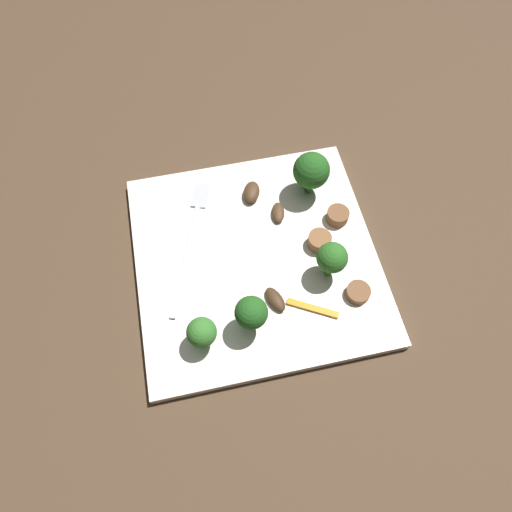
{
  "coord_description": "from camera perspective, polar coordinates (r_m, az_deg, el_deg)",
  "views": [
    {
      "loc": [
        -0.24,
        0.05,
        0.48
      ],
      "look_at": [
        0.0,
        0.0,
        0.01
      ],
      "focal_mm": 32.05,
      "sensor_mm": 36.0,
      "label": 1
    }
  ],
  "objects": [
    {
      "name": "fork",
      "position": [
        0.55,
        -8.07,
        2.52
      ],
      "size": [
        0.17,
        0.07,
        0.0
      ],
      "rotation": [
        0.0,
        0.0,
        -0.34
      ],
      "color": "silver",
      "rests_on": "plate"
    },
    {
      "name": "plate",
      "position": [
        0.54,
        0.0,
        -0.32
      ],
      "size": [
        0.28,
        0.28,
        0.01
      ],
      "primitive_type": "cube",
      "color": "white",
      "rests_on": "ground_plane"
    },
    {
      "name": "sausage_slice_2",
      "position": [
        0.54,
        7.8,
        2.28
      ],
      "size": [
        0.03,
        0.03,
        0.02
      ],
      "primitive_type": "cylinder",
      "rotation": [
        0.0,
        0.0,
        1.38
      ],
      "color": "brown",
      "rests_on": "plate"
    },
    {
      "name": "broccoli_floret_3",
      "position": [
        0.46,
        -0.59,
        -7.14
      ],
      "size": [
        0.03,
        0.03,
        0.06
      ],
      "color": "#296420",
      "rests_on": "plate"
    },
    {
      "name": "mushroom_0",
      "position": [
        0.57,
        -0.57,
        7.97
      ],
      "size": [
        0.04,
        0.03,
        0.01
      ],
      "primitive_type": "ellipsoid",
      "rotation": [
        0.0,
        0.0,
        5.94
      ],
      "color": "#4C331E",
      "rests_on": "plate"
    },
    {
      "name": "pepper_strip_0",
      "position": [
        0.51,
        7.08,
        -6.49
      ],
      "size": [
        0.03,
        0.05,
        0.0
      ],
      "primitive_type": "cube",
      "rotation": [
        0.0,
        0.0,
        4.2
      ],
      "color": "orange",
      "rests_on": "plate"
    },
    {
      "name": "broccoli_floret_1",
      "position": [
        0.55,
        6.92,
        10.51
      ],
      "size": [
        0.04,
        0.04,
        0.06
      ],
      "color": "#296420",
      "rests_on": "plate"
    },
    {
      "name": "broccoli_floret_2",
      "position": [
        0.47,
        -6.79,
        -9.47
      ],
      "size": [
        0.03,
        0.03,
        0.05
      ],
      "color": "#408630",
      "rests_on": "plate"
    },
    {
      "name": "mushroom_1",
      "position": [
        0.5,
        2.43,
        -5.43
      ],
      "size": [
        0.04,
        0.03,
        0.01
      ],
      "primitive_type": "ellipsoid",
      "rotation": [
        0.0,
        0.0,
        0.35
      ],
      "color": "#422B19",
      "rests_on": "plate"
    },
    {
      "name": "sausage_slice_0",
      "position": [
        0.56,
        10.14,
        4.97
      ],
      "size": [
        0.03,
        0.03,
        0.01
      ],
      "primitive_type": "cylinder",
      "rotation": [
        0.0,
        0.0,
        1.94
      ],
      "color": "brown",
      "rests_on": "plate"
    },
    {
      "name": "broccoli_floret_0",
      "position": [
        0.5,
        9.46,
        -0.27
      ],
      "size": [
        0.03,
        0.03,
        0.05
      ],
      "color": "#347525",
      "rests_on": "plate"
    },
    {
      "name": "sausage_slice_1",
      "position": [
        0.52,
        12.62,
        -4.46
      ],
      "size": [
        0.03,
        0.03,
        0.01
      ],
      "primitive_type": "cylinder",
      "rotation": [
        0.0,
        0.0,
        0.03
      ],
      "color": "brown",
      "rests_on": "plate"
    },
    {
      "name": "ground_plane",
      "position": [
        0.54,
        0.0,
        -0.64
      ],
      "size": [
        1.4,
        1.4,
        0.0
      ],
      "primitive_type": "plane",
      "color": "#4C3826"
    },
    {
      "name": "mushroom_2",
      "position": [
        0.56,
        2.78,
        5.44
      ],
      "size": [
        0.03,
        0.02,
        0.01
      ],
      "primitive_type": "ellipsoid",
      "rotation": [
        0.0,
        0.0,
        6.08
      ],
      "color": "#4C331E",
      "rests_on": "plate"
    }
  ]
}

